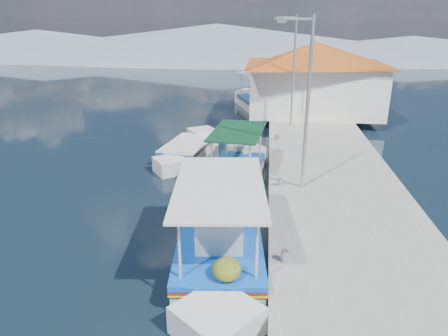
# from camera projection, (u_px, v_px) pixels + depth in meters

# --- Properties ---
(ground) EXTENTS (160.00, 160.00, 0.00)m
(ground) POSITION_uv_depth(u_px,v_px,m) (168.00, 218.00, 14.05)
(ground) COLOR black
(ground) RESTS_ON ground
(quay) EXTENTS (5.00, 44.00, 0.50)m
(quay) POSITION_uv_depth(u_px,v_px,m) (324.00, 159.00, 18.98)
(quay) COLOR gray
(quay) RESTS_ON ground
(bollards) EXTENTS (0.20, 17.20, 0.30)m
(bollards) POSITION_uv_depth(u_px,v_px,m) (278.00, 155.00, 18.35)
(bollards) COLOR #A5A8AD
(bollards) RESTS_ON quay
(main_caique) EXTENTS (2.74, 7.83, 2.59)m
(main_caique) POSITION_uv_depth(u_px,v_px,m) (220.00, 244.00, 11.47)
(main_caique) COLOR silver
(main_caique) RESTS_ON ground
(caique_green_canopy) EXTENTS (2.31, 6.31, 2.37)m
(caique_green_canopy) POSITION_uv_depth(u_px,v_px,m) (237.00, 171.00, 17.21)
(caique_green_canopy) COLOR silver
(caique_green_canopy) RESTS_ON ground
(caique_blue_hull) EXTENTS (2.49, 5.99, 1.08)m
(caique_blue_hull) POSITION_uv_depth(u_px,v_px,m) (188.00, 151.00, 19.99)
(caique_blue_hull) COLOR silver
(caique_blue_hull) RESTS_ON ground
(caique_far) EXTENTS (3.88, 7.38, 2.73)m
(caique_far) POSITION_uv_depth(u_px,v_px,m) (260.00, 102.00, 30.07)
(caique_far) COLOR silver
(caique_far) RESTS_ON ground
(harbor_building) EXTENTS (10.49, 10.49, 4.40)m
(harbor_building) POSITION_uv_depth(u_px,v_px,m) (315.00, 76.00, 26.47)
(harbor_building) COLOR silver
(harbor_building) RESTS_ON quay
(lamp_post_near) EXTENTS (1.21, 0.14, 6.00)m
(lamp_post_near) POSITION_uv_depth(u_px,v_px,m) (305.00, 97.00, 14.13)
(lamp_post_near) COLOR #A5A8AD
(lamp_post_near) RESTS_ON quay
(lamp_post_far) EXTENTS (1.21, 0.14, 6.00)m
(lamp_post_far) POSITION_uv_depth(u_px,v_px,m) (292.00, 66.00, 22.53)
(lamp_post_far) COLOR #A5A8AD
(lamp_post_far) RESTS_ON quay
(mountain_ridge) EXTENTS (171.40, 96.00, 5.50)m
(mountain_ridge) POSITION_uv_depth(u_px,v_px,m) (290.00, 45.00, 64.92)
(mountain_ridge) COLOR slate
(mountain_ridge) RESTS_ON ground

